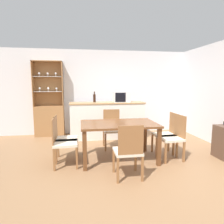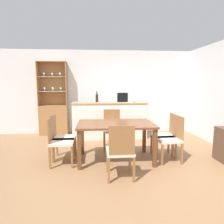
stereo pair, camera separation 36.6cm
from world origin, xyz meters
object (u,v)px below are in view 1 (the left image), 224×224
object	(u,v)px
display_cabinet	(49,115)
microwave	(121,97)
dining_chair_head_near	(128,151)
dining_chair_side_left_far	(64,138)
wine_bottle	(94,98)
dining_table	(119,128)
dining_chair_side_left_near	(63,142)
dining_chair_side_right_near	(172,137)
dining_chair_side_right_far	(167,134)
dining_chair_head_far	(112,129)

from	to	relation	value
display_cabinet	microwave	size ratio (longest dim) A/B	4.80
display_cabinet	dining_chair_head_near	xyz separation A→B (m)	(1.66, -3.02, -0.17)
dining_chair_side_left_far	microwave	distance (m)	2.26
display_cabinet	wine_bottle	xyz separation A→B (m)	(1.31, -0.45, 0.51)
display_cabinet	dining_table	distance (m)	2.77
dining_chair_side_left_near	wine_bottle	world-z (taller)	wine_bottle
dining_chair_side_left_near	dining_chair_side_right_near	xyz separation A→B (m)	(2.17, 0.00, 0.00)
dining_chair_side_right_far	dining_chair_head_near	world-z (taller)	same
display_cabinet	dining_chair_side_left_far	distance (m)	2.16
display_cabinet	dining_chair_side_left_far	xyz separation A→B (m)	(0.58, -2.07, -0.17)
display_cabinet	microwave	world-z (taller)	display_cabinet
dining_chair_side_left_near	dining_chair_side_right_far	distance (m)	2.19
dining_chair_side_left_near	dining_chair_side_right_near	world-z (taller)	same
display_cabinet	dining_chair_head_far	world-z (taller)	display_cabinet
display_cabinet	dining_table	xyz separation A→B (m)	(1.66, -2.21, 0.04)
dining_table	dining_chair_side_right_near	size ratio (longest dim) A/B	1.64
display_cabinet	dining_chair_side_right_near	world-z (taller)	display_cabinet
dining_chair_side_left_near	wine_bottle	bearing A→B (deg)	157.68
dining_table	dining_chair_side_right_far	bearing A→B (deg)	7.44
dining_chair_side_left_near	dining_chair_side_right_far	xyz separation A→B (m)	(2.17, 0.28, 0.00)
dining_table	wine_bottle	xyz separation A→B (m)	(-0.36, 1.77, 0.47)
dining_chair_head_near	dining_chair_side_left_far	distance (m)	1.44
dining_table	dining_chair_side_left_near	size ratio (longest dim) A/B	1.64
dining_chair_head_near	dining_chair_head_far	bearing A→B (deg)	89.86
microwave	dining_chair_side_left_near	bearing A→B (deg)	-129.13
dining_chair_head_far	dining_chair_side_left_near	bearing A→B (deg)	41.56
display_cabinet	dining_chair_head_near	world-z (taller)	display_cabinet
dining_table	dining_chair_side_right_near	xyz separation A→B (m)	(1.09, -0.14, -0.21)
dining_chair_side_right_near	dining_chair_head_near	bearing A→B (deg)	117.75
dining_chair_head_near	dining_chair_side_left_far	xyz separation A→B (m)	(-1.09, 0.95, 0.00)
dining_chair_head_far	wine_bottle	world-z (taller)	wine_bottle
display_cabinet	wine_bottle	size ratio (longest dim) A/B	7.24
dining_chair_head_far	dining_chair_side_left_far	world-z (taller)	same
dining_table	display_cabinet	bearing A→B (deg)	126.88
dining_table	dining_chair_side_left_near	world-z (taller)	dining_chair_side_left_near
display_cabinet	dining_chair_head_far	bearing A→B (deg)	-40.26
dining_table	microwave	bearing A→B (deg)	76.59
dining_chair_head_near	wine_bottle	world-z (taller)	wine_bottle
dining_chair_side_right_near	microwave	distance (m)	2.07
display_cabinet	dining_chair_side_left_near	distance (m)	2.43
dining_chair_side_right_far	wine_bottle	xyz separation A→B (m)	(-1.44, 1.62, 0.68)
dining_chair_side_right_near	dining_table	bearing A→B (deg)	78.84
wine_bottle	microwave	bearing A→B (deg)	-5.98
dining_chair_side_left_near	wine_bottle	xyz separation A→B (m)	(0.73, 1.91, 0.68)
dining_table	wine_bottle	world-z (taller)	wine_bottle
microwave	dining_chair_side_left_far	bearing A→B (deg)	-133.94
dining_chair_side_left_far	dining_table	bearing A→B (deg)	83.75
microwave	wine_bottle	xyz separation A→B (m)	(-0.76, 0.08, -0.03)
dining_chair_head_near	microwave	xyz separation A→B (m)	(0.40, 2.49, 0.71)
dining_chair_head_far	display_cabinet	bearing A→B (deg)	-39.87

